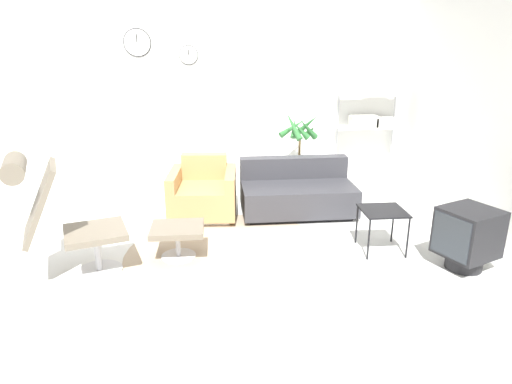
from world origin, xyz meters
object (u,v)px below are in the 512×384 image
object	(u,v)px
couch_low	(297,193)
side_table	(383,214)
lounge_chair	(55,208)
potted_plant	(300,152)
shelf_unit	(373,110)
ottoman	(177,234)
crt_television	(467,236)
armchair_red	(203,194)

from	to	relation	value
couch_low	side_table	size ratio (longest dim) A/B	3.14
lounge_chair	potted_plant	distance (m)	3.91
side_table	shelf_unit	bearing A→B (deg)	74.39
couch_low	potted_plant	xyz separation A→B (m)	(0.25, 1.18, 0.29)
couch_low	side_table	distance (m)	1.44
ottoman	side_table	distance (m)	2.17
ottoman	crt_television	distance (m)	2.90
armchair_red	ottoman	bearing A→B (deg)	82.43
lounge_chair	crt_television	size ratio (longest dim) A/B	1.89
armchair_red	couch_low	bearing A→B (deg)	-175.27
lounge_chair	side_table	size ratio (longest dim) A/B	2.62
couch_low	potted_plant	bearing A→B (deg)	-102.53
lounge_chair	crt_television	world-z (taller)	lounge_chair
lounge_chair	armchair_red	bearing A→B (deg)	121.76
ottoman	shelf_unit	xyz separation A→B (m)	(2.95, 2.76, 0.84)
ottoman	potted_plant	world-z (taller)	potted_plant
lounge_chair	side_table	xyz separation A→B (m)	(3.22, 0.33, -0.30)
crt_television	potted_plant	bearing A→B (deg)	-2.13
ottoman	armchair_red	world-z (taller)	armchair_red
ottoman	armchair_red	distance (m)	1.23
lounge_chair	ottoman	size ratio (longest dim) A/B	2.26
lounge_chair	ottoman	world-z (taller)	lounge_chair
armchair_red	lounge_chair	bearing A→B (deg)	54.03
crt_television	potted_plant	size ratio (longest dim) A/B	0.55
couch_low	shelf_unit	distance (m)	2.30
ottoman	side_table	size ratio (longest dim) A/B	1.16
lounge_chair	potted_plant	bearing A→B (deg)	116.47
side_table	potted_plant	distance (m)	2.48
armchair_red	crt_television	bearing A→B (deg)	150.61
ottoman	armchair_red	size ratio (longest dim) A/B	0.61
couch_low	armchair_red	bearing A→B (deg)	0.17
armchair_red	couch_low	size ratio (longest dim) A/B	0.60
lounge_chair	shelf_unit	size ratio (longest dim) A/B	0.72
side_table	ottoman	bearing A→B (deg)	179.38
ottoman	couch_low	world-z (taller)	couch_low
armchair_red	shelf_unit	world-z (taller)	shelf_unit
side_table	potted_plant	xyz separation A→B (m)	(-0.45, 2.43, 0.12)
potted_plant	lounge_chair	bearing A→B (deg)	-135.06
armchair_red	potted_plant	size ratio (longest dim) A/B	0.75
ottoman	shelf_unit	bearing A→B (deg)	43.18
ottoman	side_table	world-z (taller)	side_table
side_table	potted_plant	bearing A→B (deg)	100.58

